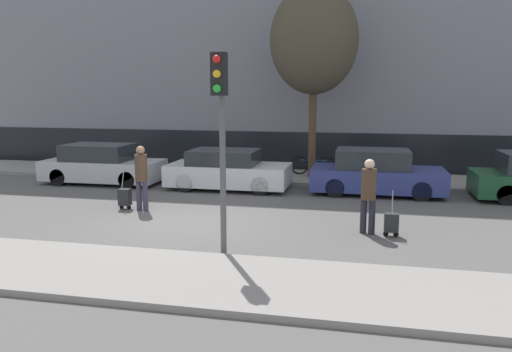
# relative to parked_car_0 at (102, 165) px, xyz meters

# --- Properties ---
(ground_plane) EXTENTS (80.00, 80.00, 0.00)m
(ground_plane) POSITION_rel_parked_car_0_xyz_m (4.87, -4.60, -0.66)
(ground_plane) COLOR #565451
(sidewalk_near) EXTENTS (28.00, 2.50, 0.12)m
(sidewalk_near) POSITION_rel_parked_car_0_xyz_m (4.87, -8.35, -0.60)
(sidewalk_near) COLOR gray
(sidewalk_near) RESTS_ON ground_plane
(sidewalk_far) EXTENTS (28.00, 3.00, 0.12)m
(sidewalk_far) POSITION_rel_parked_car_0_xyz_m (4.87, 2.40, -0.60)
(sidewalk_far) COLOR gray
(sidewalk_far) RESTS_ON ground_plane
(building_facade) EXTENTS (28.00, 2.59, 13.00)m
(building_facade) POSITION_rel_parked_car_0_xyz_m (4.87, 5.87, 5.83)
(building_facade) COLOR slate
(building_facade) RESTS_ON ground_plane
(parked_car_0) EXTENTS (4.24, 1.77, 1.41)m
(parked_car_0) POSITION_rel_parked_car_0_xyz_m (0.00, 0.00, 0.00)
(parked_car_0) COLOR #B7BABF
(parked_car_0) RESTS_ON ground_plane
(parked_car_1) EXTENTS (4.09, 1.89, 1.33)m
(parked_car_1) POSITION_rel_parked_car_0_xyz_m (4.70, -0.05, -0.03)
(parked_car_1) COLOR silver
(parked_car_1) RESTS_ON ground_plane
(parked_car_2) EXTENTS (4.19, 1.85, 1.44)m
(parked_car_2) POSITION_rel_parked_car_0_xyz_m (9.61, 0.14, 0.01)
(parked_car_2) COLOR navy
(parked_car_2) RESTS_ON ground_plane
(pedestrian_left) EXTENTS (0.35, 0.34, 1.81)m
(pedestrian_left) POSITION_rel_parked_car_0_xyz_m (3.23, -3.62, 0.38)
(pedestrian_left) COLOR #383347
(pedestrian_left) RESTS_ON ground_plane
(trolley_left) EXTENTS (0.34, 0.29, 1.12)m
(trolley_left) POSITION_rel_parked_car_0_xyz_m (2.68, -3.58, -0.31)
(trolley_left) COLOR #262628
(trolley_left) RESTS_ON ground_plane
(pedestrian_right) EXTENTS (0.34, 0.34, 1.76)m
(pedestrian_right) POSITION_rel_parked_car_0_xyz_m (9.35, -4.63, 0.34)
(pedestrian_right) COLOR #23232D
(pedestrian_right) RESTS_ON ground_plane
(trolley_right) EXTENTS (0.34, 0.29, 1.09)m
(trolley_right) POSITION_rel_parked_car_0_xyz_m (9.88, -4.78, -0.33)
(trolley_right) COLOR #262628
(trolley_right) RESTS_ON ground_plane
(traffic_light) EXTENTS (0.28, 0.47, 4.00)m
(traffic_light) POSITION_rel_parked_car_0_xyz_m (6.50, -6.95, 2.18)
(traffic_light) COLOR #515154
(traffic_light) RESTS_ON ground_plane
(parked_bicycle) EXTENTS (1.77, 0.06, 0.96)m
(parked_bicycle) POSITION_rel_parked_car_0_xyz_m (7.32, 2.75, -0.17)
(parked_bicycle) COLOR black
(parked_bicycle) RESTS_ON sidewalk_far
(bare_tree_near_crossing) EXTENTS (3.18, 3.18, 6.93)m
(bare_tree_near_crossing) POSITION_rel_parked_car_0_xyz_m (7.32, 2.28, 4.43)
(bare_tree_near_crossing) COLOR #4C3826
(bare_tree_near_crossing) RESTS_ON sidewalk_far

